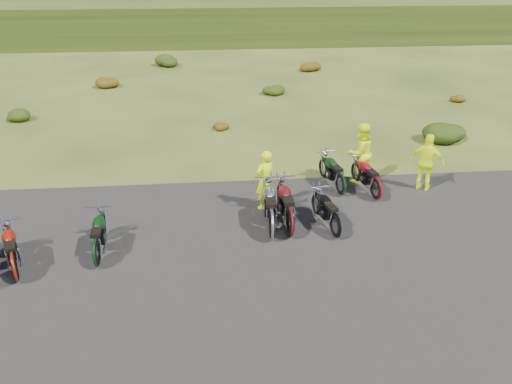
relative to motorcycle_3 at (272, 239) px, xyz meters
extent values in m
plane|color=#334517|center=(-0.70, -0.42, 0.00)|extent=(300.00, 300.00, 0.00)
cube|color=black|center=(-0.70, -2.42, 0.00)|extent=(20.00, 12.00, 0.04)
ellipsoid|color=#1D320C|center=(-9.80, 10.88, 0.31)|extent=(1.03, 1.03, 0.61)
ellipsoid|color=#60340C|center=(-6.90, 16.18, 0.38)|extent=(1.30, 1.30, 0.77)
ellipsoid|color=#1D320C|center=(-4.00, 21.48, 0.46)|extent=(1.56, 1.56, 0.92)
ellipsoid|color=#60340C|center=(-1.10, 8.78, 0.23)|extent=(0.77, 0.77, 0.45)
ellipsoid|color=#1D320C|center=(1.80, 14.08, 0.31)|extent=(1.03, 1.03, 0.61)
ellipsoid|color=#60340C|center=(4.70, 19.38, 0.38)|extent=(1.30, 1.30, 0.77)
ellipsoid|color=#1D320C|center=(7.60, 6.68, 0.46)|extent=(1.56, 1.56, 0.92)
ellipsoid|color=#60340C|center=(10.50, 11.98, 0.23)|extent=(0.77, 0.77, 0.45)
imported|color=#E6FB0D|center=(0.01, 1.67, 0.87)|extent=(0.75, 0.67, 1.73)
imported|color=#E6FB0D|center=(3.17, 3.25, 0.96)|extent=(1.13, 1.01, 1.91)
imported|color=#E6FB0D|center=(5.01, 2.45, 0.89)|extent=(1.10, 0.94, 1.77)
camera|label=1|loc=(-1.43, -10.90, 6.68)|focal=35.00mm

